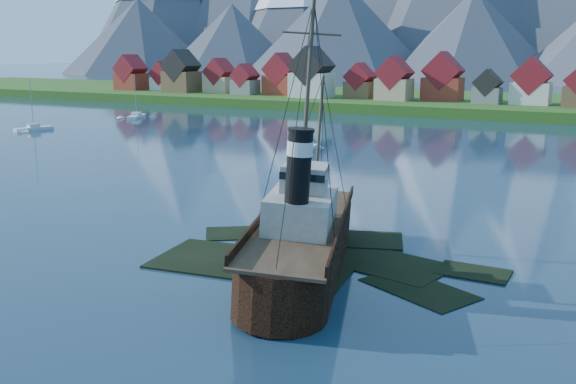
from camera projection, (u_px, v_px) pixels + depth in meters
The scene contains 9 objects.
ground at pixel (293, 263), 58.05m from camera, with size 1400.00×1400.00×0.00m, color #183145.
shoal at pixel (321, 263), 59.15m from camera, with size 31.71×21.24×1.14m.
shore_bank at pixel (543, 110), 204.00m from camera, with size 600.00×80.00×3.20m, color #1F4513.
seawall at pixel (524, 122), 171.38m from camera, with size 600.00×2.50×2.00m, color #3F3D38.
town at pixel (427, 82), 202.14m from camera, with size 250.96×16.69×17.30m.
tugboat_wreck at pixel (307, 235), 56.14m from camera, with size 6.98×30.09×23.84m.
sailboat_a at pixel (307, 149), 123.57m from camera, with size 3.62×8.61×10.21m.
sailboat_b at pixel (34, 129), 153.04m from camera, with size 4.77×9.22×12.99m.
sailboat_f at pixel (137, 117), 181.74m from camera, with size 6.75×10.48×12.85m.
Camera 1 is at (25.90, -48.84, 18.87)m, focal length 40.00 mm.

